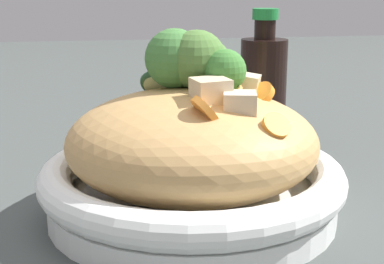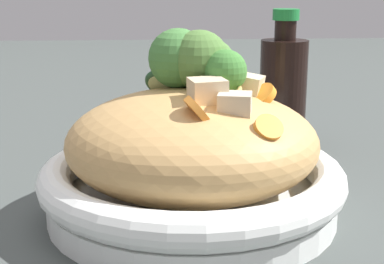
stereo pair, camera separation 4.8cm
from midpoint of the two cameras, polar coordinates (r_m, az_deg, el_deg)
ground_plane at (r=0.50m, az=2.75°, el=-8.13°), size 3.00×3.00×0.00m
serving_bowl at (r=0.49m, az=2.79°, el=-5.43°), size 0.26×0.26×0.05m
noodle_heap at (r=0.48m, az=2.84°, el=-1.02°), size 0.21×0.21×0.09m
broccoli_florets at (r=0.50m, az=3.02°, el=6.85°), size 0.13×0.10×0.07m
carrot_coins at (r=0.44m, az=8.31°, el=2.21°), size 0.10×0.08×0.03m
zucchini_slices at (r=0.52m, az=1.75°, el=4.61°), size 0.08×0.08×0.04m
chicken_chunks at (r=0.46m, az=6.46°, el=3.69°), size 0.09×0.07×0.03m
soy_sauce_bottle at (r=0.70m, az=10.98°, el=4.16°), size 0.06×0.06×0.16m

